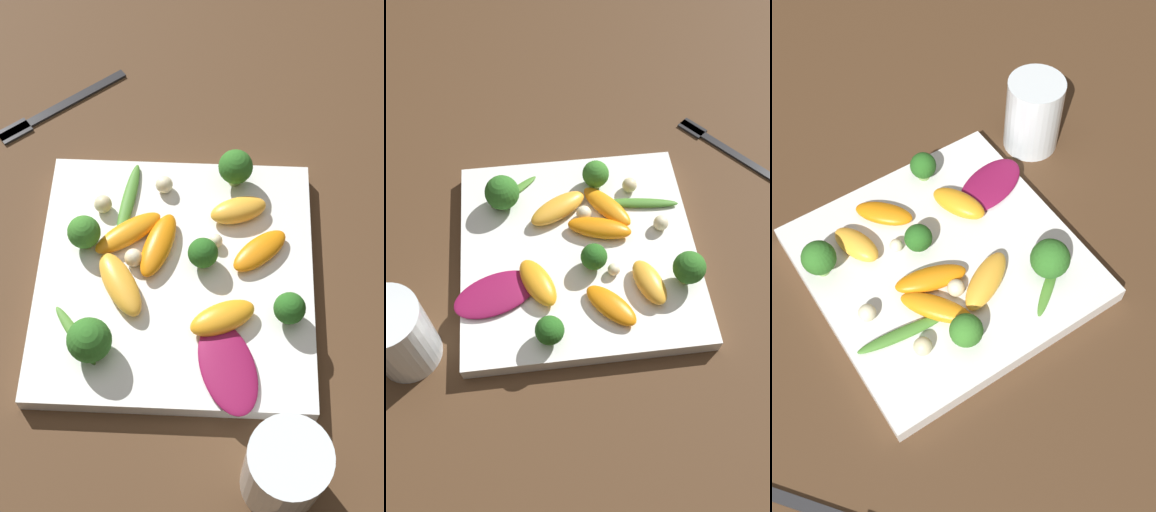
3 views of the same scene
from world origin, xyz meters
TOP-DOWN VIEW (x-y plane):
  - ground_plane at (0.00, 0.00)m, footprint 2.40×2.40m
  - plate at (0.00, 0.00)m, footprint 0.28×0.28m
  - drinking_glass at (-0.19, -0.10)m, footprint 0.07×0.07m
  - fork at (0.22, 0.16)m, footprint 0.12×0.14m
  - radicchio_leaf_0 at (-0.10, -0.05)m, footprint 0.11×0.08m
  - orange_segment_0 at (0.07, -0.06)m, footprint 0.05×0.07m
  - orange_segment_1 at (-0.02, 0.05)m, footprint 0.08×0.06m
  - orange_segment_2 at (0.03, 0.02)m, footprint 0.08×0.05m
  - orange_segment_3 at (0.03, -0.08)m, footprint 0.07×0.07m
  - orange_segment_4 at (0.04, 0.05)m, footprint 0.07×0.08m
  - orange_segment_5 at (-0.05, -0.05)m, footprint 0.05×0.07m
  - broccoli_floret_0 at (0.03, 0.09)m, footprint 0.03×0.03m
  - broccoli_floret_1 at (0.12, -0.06)m, footprint 0.04×0.04m
  - broccoli_floret_2 at (-0.04, -0.11)m, footprint 0.03×0.03m
  - broccoli_floret_3 at (-0.08, 0.07)m, footprint 0.04×0.04m
  - broccoli_floret_4 at (0.01, -0.03)m, footprint 0.03×0.03m
  - arugula_sprig_0 at (-0.07, 0.09)m, footprint 0.06×0.05m
  - arugula_sprig_1 at (0.08, 0.05)m, footprint 0.10×0.03m
  - macadamia_nut_0 at (0.01, 0.04)m, footprint 0.02×0.02m
  - macadamia_nut_1 at (0.04, -0.04)m, footprint 0.01×0.01m
  - macadamia_nut_2 at (0.07, 0.08)m, footprint 0.02×0.02m
  - macadamia_nut_3 at (0.10, 0.02)m, footprint 0.02×0.02m

SIDE VIEW (x-z plane):
  - ground_plane at x=0.00m, z-range 0.00..0.00m
  - fork at x=0.22m, z-range 0.00..0.01m
  - plate at x=0.00m, z-range 0.00..0.02m
  - arugula_sprig_0 at x=-0.07m, z-range 0.02..0.03m
  - arugula_sprig_1 at x=0.08m, z-range 0.02..0.03m
  - radicchio_leaf_0 at x=-0.10m, z-range 0.02..0.03m
  - macadamia_nut_1 at x=0.04m, z-range 0.02..0.04m
  - orange_segment_3 at x=0.03m, z-range 0.02..0.04m
  - orange_segment_4 at x=0.04m, z-range 0.02..0.04m
  - orange_segment_2 at x=0.03m, z-range 0.02..0.04m
  - macadamia_nut_3 at x=0.10m, z-range 0.02..0.04m
  - macadamia_nut_0 at x=0.01m, z-range 0.02..0.04m
  - macadamia_nut_2 at x=0.07m, z-range 0.02..0.04m
  - orange_segment_1 at x=-0.02m, z-range 0.02..0.04m
  - orange_segment_5 at x=-0.05m, z-range 0.02..0.04m
  - orange_segment_0 at x=0.07m, z-range 0.02..0.04m
  - broccoli_floret_4 at x=0.01m, z-range 0.02..0.06m
  - broccoli_floret_2 at x=-0.04m, z-range 0.02..0.06m
  - broccoli_floret_0 at x=0.03m, z-range 0.02..0.06m
  - broccoli_floret_3 at x=-0.08m, z-range 0.02..0.07m
  - broccoli_floret_1 at x=0.12m, z-range 0.02..0.07m
  - drinking_glass at x=-0.19m, z-range 0.00..0.10m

